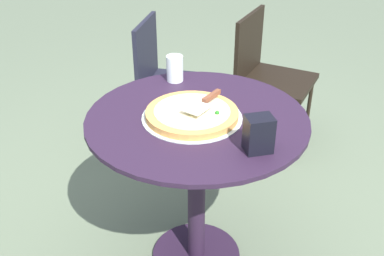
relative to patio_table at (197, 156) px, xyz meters
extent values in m
plane|color=#606D55|center=(0.00, 0.00, -0.56)|extent=(10.00, 10.00, 0.00)
cylinder|color=#28182D|center=(0.00, 0.00, 0.18)|extent=(0.87, 0.87, 0.02)
cylinder|color=#28182D|center=(0.00, 0.00, -0.19)|extent=(0.08, 0.08, 0.71)
cylinder|color=#28182D|center=(0.00, 0.00, -0.55)|extent=(0.41, 0.41, 0.02)
cylinder|color=silver|center=(-0.01, 0.02, 0.19)|extent=(0.39, 0.39, 0.00)
cylinder|color=#D69549|center=(-0.01, 0.02, 0.20)|extent=(0.36, 0.36, 0.03)
cylinder|color=beige|center=(-0.01, 0.02, 0.22)|extent=(0.29, 0.29, 0.00)
sphere|color=#335F33|center=(-0.03, 0.02, 0.23)|extent=(0.02, 0.02, 0.02)
sphere|color=silver|center=(-0.02, 0.01, 0.22)|extent=(0.02, 0.02, 0.02)
sphere|color=white|center=(0.01, -0.05, 0.22)|extent=(0.02, 0.02, 0.02)
sphere|color=#226528|center=(-0.02, 0.00, 0.23)|extent=(0.02, 0.02, 0.02)
sphere|color=#23751F|center=(-0.03, -0.08, 0.22)|extent=(0.02, 0.02, 0.02)
cube|color=silver|center=(-0.03, 0.00, 0.24)|extent=(0.13, 0.12, 0.00)
cube|color=brown|center=(0.06, -0.05, 0.25)|extent=(0.10, 0.07, 0.02)
cylinder|color=white|center=(0.33, 0.12, 0.25)|extent=(0.07, 0.07, 0.12)
cube|color=black|center=(-0.22, -0.22, 0.25)|extent=(0.10, 0.11, 0.13)
cube|color=black|center=(1.03, -0.43, -0.12)|extent=(0.54, 0.54, 0.03)
cube|color=black|center=(1.11, -0.25, 0.08)|extent=(0.39, 0.18, 0.38)
cylinder|color=black|center=(1.12, -0.66, -0.35)|extent=(0.02, 0.02, 0.42)
cylinder|color=black|center=(0.80, -0.52, -0.35)|extent=(0.02, 0.02, 0.42)
cylinder|color=black|center=(1.26, -0.33, -0.35)|extent=(0.02, 0.02, 0.42)
cylinder|color=black|center=(0.94, -0.20, -0.35)|extent=(0.02, 0.02, 0.42)
cube|color=black|center=(0.89, 0.17, -0.10)|extent=(0.43, 0.43, 0.03)
cube|color=black|center=(0.92, 0.35, 0.09)|extent=(0.38, 0.08, 0.36)
cylinder|color=black|center=(1.03, -0.01, -0.34)|extent=(0.02, 0.02, 0.44)
cylinder|color=black|center=(0.71, 0.04, -0.34)|extent=(0.02, 0.02, 0.44)
cylinder|color=black|center=(1.07, 0.31, -0.34)|extent=(0.02, 0.02, 0.44)
cylinder|color=black|center=(0.76, 0.35, -0.34)|extent=(0.02, 0.02, 0.44)
camera|label=1|loc=(-1.56, -0.09, 1.06)|focal=43.14mm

